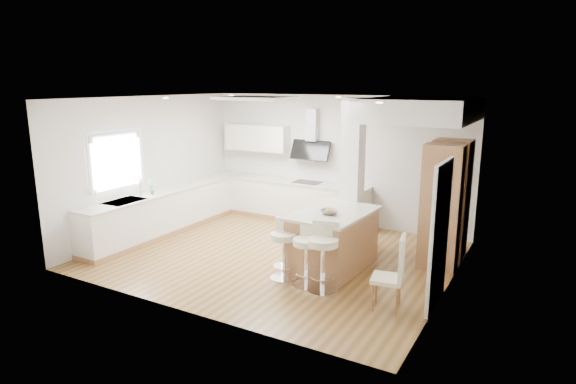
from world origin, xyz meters
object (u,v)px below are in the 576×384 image
Objects in this scene: dining_chair at (394,270)px; bar_stool_b at (307,252)px; peninsula at (333,240)px; bar_stool_a at (284,246)px; bar_stool_c at (323,253)px.

bar_stool_b is at bearing 165.55° from dining_chair.
peninsula is 1.73× the size of bar_stool_a.
dining_chair is at bearing -16.40° from bar_stool_c.
peninsula reaches higher than bar_stool_b.
bar_stool_b is at bearing 159.11° from bar_stool_c.
bar_stool_b is (-0.03, -0.89, 0.05)m from peninsula.
bar_stool_b is 0.29m from bar_stool_c.
peninsula is at bearing 92.48° from bar_stool_c.
peninsula reaches higher than bar_stool_c.
bar_stool_a is 0.92× the size of bar_stool_c.
peninsula is 1.58× the size of bar_stool_c.
bar_stool_a is at bearing 164.04° from dining_chair.
bar_stool_b is 0.93× the size of bar_stool_c.
bar_stool_b is 1.39m from dining_chair.
bar_stool_b is 0.92× the size of dining_chair.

